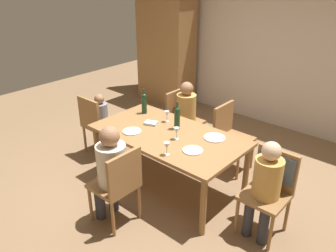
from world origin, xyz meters
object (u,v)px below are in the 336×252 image
Objects in this scene: chair_near at (118,182)px; wine_glass_near_right at (167,146)px; dining_table at (168,139)px; dinner_plate_host at (132,131)px; wine_glass_centre at (167,114)px; person_man_guest at (111,168)px; chair_far_left at (182,116)px; chair_right_end at (272,180)px; armoire_cabinet at (166,49)px; wine_glass_near_left at (177,131)px; person_woman_host at (188,112)px; person_man_bearded at (266,184)px; wine_bottle_tall_green at (177,117)px; chair_left_end at (96,122)px; wine_bottle_dark_red at (144,103)px; person_child_small at (102,118)px; dinner_plate_guest_left at (193,150)px; chair_far_right at (229,133)px; dinner_plate_guest_right at (214,138)px.

chair_near is 6.17× the size of wine_glass_near_right.
dinner_plate_host is at bearing -144.53° from dining_table.
person_man_guest is at bearing -79.38° from wine_glass_centre.
chair_far_left is 1.98m from chair_right_end.
armoire_cabinet reaches higher than wine_glass_near_left.
person_woman_host reaches higher than dinner_plate_host.
wine_bottle_tall_green is (-1.32, 0.20, 0.27)m from person_man_bearded.
wine_bottle_dark_red is (0.65, 0.35, 0.37)m from chair_left_end.
person_man_bearded is (1.83, -0.91, 0.10)m from chair_far_left.
person_child_small is at bearing 165.80° from wine_glass_near_right.
chair_near and chair_left_end have the same top height.
person_man_guest reaches higher than chair_far_left.
person_child_small is at bearing 2.17° from chair_right_end.
chair_right_end is 2.01m from wine_bottle_dark_red.
person_man_guest is 3.29× the size of wine_bottle_dark_red.
armoire_cabinet reaches higher than chair_far_left.
person_child_small is at bearing 90.00° from chair_left_end.
wine_bottle_tall_green is at bearing -1.02° from person_man_guest.
chair_far_right is at bearing 98.53° from dinner_plate_guest_left.
chair_far_left is at bearing 126.12° from wine_glass_near_left.
chair_right_end is at bearing 17.91° from dinner_plate_guest_left.
dining_table is at bearing -1.04° from person_child_small.
person_man_bearded is at bearing -1.08° from person_child_small.
dinner_plate_host is (0.95, -0.17, 0.22)m from chair_left_end.
wine_glass_near_right is (-0.99, -0.52, 0.26)m from chair_right_end.
person_man_bearded is 2.02m from wine_bottle_dark_red.
dinner_plate_guest_right is (0.16, -0.62, 0.22)m from chair_far_right.
chair_left_end is at bearing -43.37° from person_woman_host.
chair_left_end is 0.84× the size of person_man_bearded.
dinner_plate_host and dinner_plate_guest_right have the same top height.
person_woman_host reaches higher than dining_table.
chair_right_end is at bearing 5.37° from dining_table.
wine_bottle_tall_green reaches higher than dining_table.
dinner_plate_host is 1.03× the size of dinner_plate_guest_left.
chair_far_right is at bearing -37.87° from chair_right_end.
wine_glass_near_left is at bearing 162.68° from dinner_plate_guest_left.
person_man_guest is at bearing 90.00° from chair_near.
wine_bottle_dark_red is 0.62m from dinner_plate_host.
dining_table is 0.97m from person_woman_host.
dinner_plate_guest_left is at bearing 8.14° from person_man_bearded.
dining_table is 8.07× the size of dinner_plate_host.
person_man_guest is (-0.03, -0.89, -0.01)m from dining_table.
dinner_plate_host reaches higher than dining_table.
dinner_plate_guest_left is at bearing 44.07° from chair_far_left.
chair_far_left is 0.84m from chair_far_right.
dinner_plate_guest_left is at bearing -90.89° from dinner_plate_guest_right.
armoire_cabinet is at bearing 123.63° from dinner_plate_host.
chair_right_end is at bearing -50.57° from chair_near.
person_child_small reaches higher than wine_glass_near_left.
person_man_bearded is at bearing 7.90° from dinner_plate_host.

